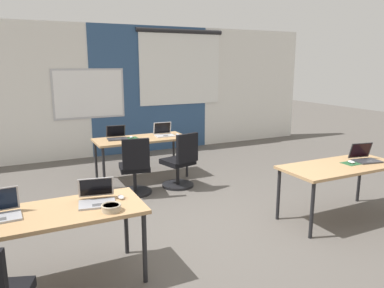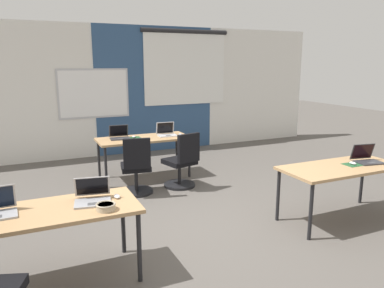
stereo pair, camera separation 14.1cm
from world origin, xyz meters
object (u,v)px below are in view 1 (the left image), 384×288
(chair_far_left, at_px, (135,171))
(chair_far_right, at_px, (180,165))
(mouse_near_right_end, at_px, (351,162))
(desk_far_center, at_px, (141,141))
(laptop_far_left, at_px, (117,136))
(desk_near_left, at_px, (53,218))
(mouse_near_left_inner, at_px, (121,197))
(laptop_near_left_inner, at_px, (97,198))
(mouse_far_right, at_px, (178,134))
(snack_bowl, at_px, (111,207))
(desk_near_right, at_px, (341,169))
(laptop_far_right, at_px, (164,133))
(laptop_near_right_end, at_px, (365,157))
(mouse_far_left, at_px, (131,137))

(chair_far_left, bearing_deg, chair_far_right, -168.30)
(mouse_near_right_end, relative_size, chair_far_right, 0.11)
(desk_far_center, height_order, laptop_far_left, laptop_far_left)
(desk_near_left, relative_size, mouse_near_left_inner, 15.82)
(laptop_near_left_inner, height_order, chair_far_left, laptop_near_left_inner)
(mouse_far_right, height_order, snack_bowl, snack_bowl)
(desk_near_right, height_order, mouse_near_left_inner, mouse_near_left_inner)
(mouse_near_right_end, height_order, snack_bowl, snack_bowl)
(desk_far_center, distance_m, chair_far_right, 0.92)
(laptop_near_left_inner, bearing_deg, chair_far_left, 73.63)
(desk_near_right, bearing_deg, laptop_far_right, 114.94)
(laptop_near_left_inner, xyz_separation_m, laptop_far_right, (1.79, 2.78, 0.00))
(mouse_far_right, xyz_separation_m, chair_far_right, (-0.27, -0.72, -0.36))
(chair_far_left, relative_size, laptop_near_right_end, 2.45)
(desk_far_center, relative_size, mouse_near_right_end, 15.44)
(laptop_near_left_inner, bearing_deg, desk_near_right, 9.23)
(mouse_far_left, xyz_separation_m, chair_far_right, (0.56, -0.84, -0.36))
(desk_near_left, distance_m, chair_far_left, 2.45)
(snack_bowl, bearing_deg, laptop_far_left, 74.27)
(chair_far_right, bearing_deg, mouse_far_right, -124.77)
(mouse_near_right_end, bearing_deg, laptop_far_left, 128.63)
(laptop_near_right_end, bearing_deg, laptop_far_left, 141.88)
(desk_near_right, bearing_deg, mouse_near_left_inner, 179.00)
(laptop_far_left, bearing_deg, desk_near_left, -109.54)
(mouse_near_left_inner, height_order, mouse_far_right, same)
(laptop_near_left_inner, xyz_separation_m, mouse_near_left_inner, (0.23, 0.00, -0.03))
(snack_bowl, bearing_deg, mouse_near_right_end, 3.60)
(chair_far_left, xyz_separation_m, laptop_near_right_end, (2.57, -1.99, 0.39))
(chair_far_left, height_order, laptop_near_right_end, laptop_near_right_end)
(laptop_near_left_inner, distance_m, mouse_near_right_end, 3.27)
(mouse_far_right, distance_m, chair_far_right, 0.85)
(chair_far_left, xyz_separation_m, laptop_far_right, (0.81, 0.82, 0.39))
(mouse_near_left_inner, bearing_deg, desk_far_center, 67.89)
(desk_far_center, relative_size, mouse_near_left_inner, 15.82)
(chair_far_right, bearing_deg, desk_near_right, 109.63)
(laptop_near_right_end, bearing_deg, laptop_near_left_inner, -170.62)
(desk_near_left, bearing_deg, desk_far_center, 57.99)
(laptop_far_right, bearing_deg, mouse_far_left, 179.59)
(desk_near_right, xyz_separation_m, laptop_near_right_end, (0.44, 0.01, 0.11))
(desk_near_left, xyz_separation_m, mouse_near_right_end, (3.68, -0.01, 0.08))
(desk_far_center, xyz_separation_m, mouse_far_left, (-0.16, 0.06, 0.08))
(desk_far_center, distance_m, laptop_near_right_end, 3.55)
(laptop_far_left, height_order, mouse_near_right_end, laptop_far_left)
(mouse_near_left_inner, bearing_deg, chair_far_left, 69.16)
(laptop_near_left_inner, distance_m, laptop_near_right_end, 3.54)
(laptop_near_left_inner, distance_m, mouse_far_right, 3.37)
(laptop_far_left, relative_size, mouse_far_right, 3.48)
(chair_far_left, distance_m, mouse_far_right, 1.33)
(desk_near_right, distance_m, chair_far_right, 2.45)
(laptop_far_left, bearing_deg, laptop_near_left_inner, -102.96)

